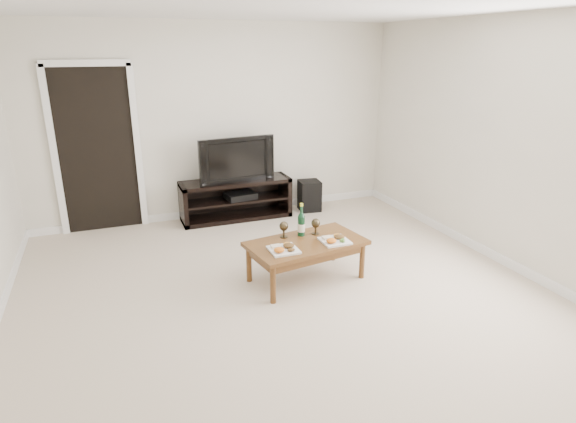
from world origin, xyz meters
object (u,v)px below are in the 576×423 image
(media_console, at_px, (236,199))
(subwoofer, at_px, (309,196))
(coffee_table, at_px, (306,261))
(television, at_px, (234,158))

(media_console, relative_size, subwoofer, 3.42)
(subwoofer, height_order, coffee_table, subwoofer)
(television, bearing_deg, coffee_table, -91.52)
(television, bearing_deg, subwoofer, -8.38)
(media_console, bearing_deg, coffee_table, -85.32)
(media_console, relative_size, coffee_table, 1.30)
(television, relative_size, coffee_table, 0.90)
(media_console, xyz_separation_m, coffee_table, (0.17, -2.07, -0.07))
(media_console, distance_m, television, 0.58)
(television, xyz_separation_m, subwoofer, (1.09, -0.04, -0.63))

